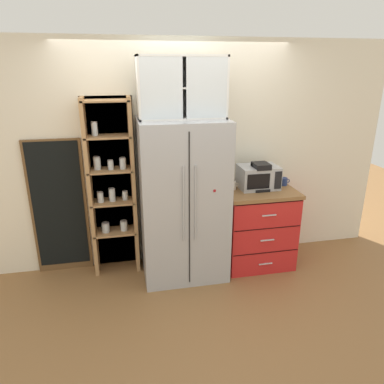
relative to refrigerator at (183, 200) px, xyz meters
name	(u,v)px	position (x,y,z in m)	size (l,w,h in m)	color
ground_plane	(184,270)	(0.00, 0.00, -0.88)	(10.79, 10.79, 0.00)	olive
wall_back_cream	(176,156)	(0.00, 0.40, 0.40)	(5.08, 0.10, 2.55)	silver
refrigerator	(183,200)	(0.00, 0.00, 0.00)	(0.91, 0.72, 1.75)	#ADAFB5
pantry_shelf_column	(112,185)	(-0.75, 0.28, 0.13)	(0.54, 0.31, 1.96)	brown
counter_cabinet	(257,226)	(0.89, 0.04, -0.41)	(0.81, 0.66, 0.93)	red
microwave	(258,177)	(0.89, 0.08, 0.18)	(0.44, 0.33, 0.26)	#ADAFB5
coffee_maker	(260,176)	(0.89, 0.04, 0.21)	(0.17, 0.20, 0.31)	black
mug_cream	(233,185)	(0.59, 0.09, 0.10)	(0.11, 0.08, 0.09)	silver
mug_navy	(284,181)	(1.22, 0.11, 0.10)	(0.12, 0.08, 0.09)	navy
bottle_cobalt	(261,180)	(0.89, 0.00, 0.17)	(0.07, 0.07, 0.27)	navy
bottle_clear	(258,178)	(0.89, 0.10, 0.16)	(0.07, 0.07, 0.25)	silver
upper_cabinet	(181,87)	(0.00, 0.05, 1.18)	(0.87, 0.32, 0.60)	silver
chalkboard_menu	(59,207)	(-1.34, 0.33, -0.10)	(0.60, 0.04, 1.54)	brown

